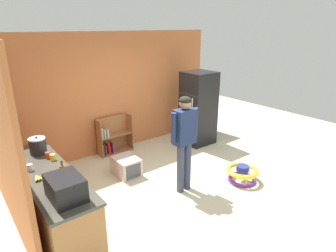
% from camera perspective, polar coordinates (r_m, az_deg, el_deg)
% --- Properties ---
extents(ground_plane, '(12.00, 12.00, 0.00)m').
position_cam_1_polar(ground_plane, '(5.40, 2.89, -12.00)').
color(ground_plane, beige).
rests_on(ground_plane, ground).
extents(back_wall, '(5.20, 0.06, 2.70)m').
position_cam_1_polar(back_wall, '(6.69, -10.20, 6.52)').
color(back_wall, '#C56D3D').
rests_on(back_wall, ground).
extents(kitchen_counter, '(0.65, 2.36, 0.90)m').
position_cam_1_polar(kitchen_counter, '(4.55, -22.31, -13.41)').
color(kitchen_counter, '#AF7644').
rests_on(kitchen_counter, ground).
extents(refrigerator, '(0.73, 0.68, 1.78)m').
position_cam_1_polar(refrigerator, '(7.06, 6.04, 3.54)').
color(refrigerator, black).
rests_on(refrigerator, ground).
extents(bookshelf, '(0.80, 0.28, 0.85)m').
position_cam_1_polar(bookshelf, '(6.70, -11.06, -2.27)').
color(bookshelf, '#A2673C').
rests_on(bookshelf, ground).
extents(standing_person, '(0.57, 0.22, 1.73)m').
position_cam_1_polar(standing_person, '(4.85, 3.31, -1.99)').
color(standing_person, '#363D56').
rests_on(standing_person, ground).
extents(baby_walker, '(0.60, 0.60, 0.32)m').
position_cam_1_polar(baby_walker, '(5.68, 14.52, -9.12)').
color(baby_walker, '#743398').
rests_on(baby_walker, ground).
extents(pet_carrier, '(0.42, 0.55, 0.36)m').
position_cam_1_polar(pet_carrier, '(5.76, -8.30, -7.95)').
color(pet_carrier, beige).
rests_on(pet_carrier, ground).
extents(microwave, '(0.37, 0.48, 0.28)m').
position_cam_1_polar(microwave, '(3.58, -19.69, -11.50)').
color(microwave, black).
rests_on(microwave, kitchen_counter).
extents(crock_pot, '(0.26, 0.26, 0.29)m').
position_cam_1_polar(crock_pot, '(4.93, -24.51, -3.59)').
color(crock_pot, black).
rests_on(crock_pot, kitchen_counter).
extents(banana_bunch, '(0.12, 0.16, 0.04)m').
position_cam_1_polar(banana_bunch, '(4.16, -24.52, -9.39)').
color(banana_bunch, '#D8D73F').
rests_on(banana_bunch, kitchen_counter).
extents(amber_bottle, '(0.07, 0.07, 0.25)m').
position_cam_1_polar(amber_bottle, '(4.06, -20.20, -8.41)').
color(amber_bottle, '#9E661E').
rests_on(amber_bottle, kitchen_counter).
extents(red_cup, '(0.08, 0.08, 0.09)m').
position_cam_1_polar(red_cup, '(4.73, -22.78, -5.38)').
color(red_cup, red).
rests_on(red_cup, kitchen_counter).
extents(orange_cup, '(0.08, 0.08, 0.09)m').
position_cam_1_polar(orange_cup, '(4.89, -27.66, -5.32)').
color(orange_cup, orange).
rests_on(orange_cup, kitchen_counter).
extents(white_cup, '(0.08, 0.08, 0.09)m').
position_cam_1_polar(white_cup, '(4.45, -25.82, -7.44)').
color(white_cup, white).
rests_on(white_cup, kitchen_counter).
extents(yellow_cup, '(0.08, 0.08, 0.09)m').
position_cam_1_polar(yellow_cup, '(4.64, -21.97, -5.78)').
color(yellow_cup, yellow).
rests_on(yellow_cup, kitchen_counter).
extents(teal_cup, '(0.08, 0.08, 0.09)m').
position_cam_1_polar(teal_cup, '(5.06, -27.35, -4.50)').
color(teal_cup, teal).
rests_on(teal_cup, kitchen_counter).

